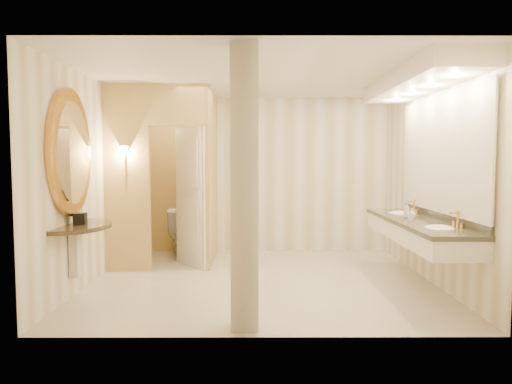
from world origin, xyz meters
TOP-DOWN VIEW (x-y plane):
  - floor at (0.00, 0.00)m, footprint 4.50×4.50m
  - ceiling at (0.00, 0.00)m, footprint 4.50×4.50m
  - wall_back at (0.00, 2.00)m, footprint 4.50×0.02m
  - wall_front at (0.00, -2.00)m, footprint 4.50×0.02m
  - wall_left at (-2.25, 0.00)m, footprint 0.02×4.00m
  - wall_right at (2.25, 0.00)m, footprint 0.02×4.00m
  - toilet_closet at (-1.13, 0.96)m, footprint 1.50×1.55m
  - wall_sconce at (-1.93, 0.43)m, footprint 0.14×0.14m
  - vanity at (1.98, -0.40)m, footprint 0.75×2.74m
  - console_shelf at (-2.21, -0.81)m, footprint 1.13×1.13m
  - pillar at (-0.18, -1.75)m, footprint 0.26×0.26m
  - tissue_box at (-2.11, -0.83)m, footprint 0.15×0.15m
  - toilet at (-1.36, 1.57)m, footprint 0.67×0.92m
  - soap_bottle_a at (1.84, -0.46)m, footprint 0.06×0.06m
  - soap_bottle_b at (1.92, -0.28)m, footprint 0.13×0.13m
  - soap_bottle_c at (1.87, -0.24)m, footprint 0.08×0.08m

SIDE VIEW (x-z plane):
  - floor at x=0.00m, z-range 0.00..0.00m
  - toilet at x=-1.36m, z-range 0.00..0.84m
  - soap_bottle_a at x=1.84m, z-range 0.88..1.00m
  - soap_bottle_b at x=1.92m, z-range 0.88..1.00m
  - tissue_box at x=-2.11m, z-range 0.88..1.01m
  - soap_bottle_c at x=1.87m, z-range 0.88..1.07m
  - wall_back at x=0.00m, z-range 0.00..2.70m
  - wall_front at x=0.00m, z-range 0.00..2.70m
  - wall_left at x=-2.25m, z-range 0.00..2.70m
  - wall_right at x=2.25m, z-range 0.00..2.70m
  - pillar at x=-0.18m, z-range 0.00..2.70m
  - console_shelf at x=-2.21m, z-range 0.34..2.36m
  - toilet_closet at x=-1.13m, z-range 0.04..2.74m
  - vanity at x=1.98m, z-range 0.58..2.67m
  - wall_sconce at x=-1.93m, z-range 1.52..1.94m
  - ceiling at x=0.00m, z-range 2.70..2.70m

